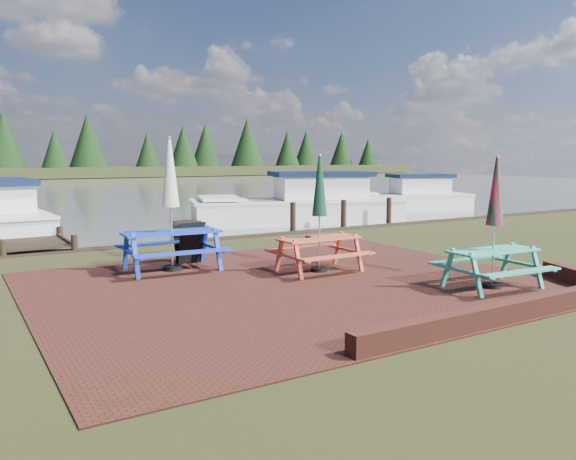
% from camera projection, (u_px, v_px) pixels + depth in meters
% --- Properties ---
extents(ground, '(120.00, 120.00, 0.00)m').
position_uv_depth(ground, '(326.00, 296.00, 9.40)').
color(ground, black).
rests_on(ground, ground).
extents(paving, '(9.00, 7.50, 0.02)m').
position_uv_depth(paving, '(295.00, 284.00, 10.25)').
color(paving, '#3B1A13').
rests_on(paving, ground).
extents(brick_wall, '(6.21, 1.79, 0.30)m').
position_uv_depth(brick_wall, '(535.00, 301.00, 8.45)').
color(brick_wall, '#4C1E16').
rests_on(brick_wall, ground).
extents(water, '(120.00, 60.00, 0.02)m').
position_uv_depth(water, '(32.00, 189.00, 40.74)').
color(water, '#47433D').
rests_on(water, ground).
extents(picnic_table_teal, '(1.77, 1.61, 2.31)m').
position_uv_depth(picnic_table_teal, '(494.00, 243.00, 9.81)').
color(picnic_table_teal, teal).
rests_on(picnic_table_teal, ground).
extents(picnic_table_red, '(1.70, 1.52, 2.34)m').
position_uv_depth(picnic_table_red, '(319.00, 232.00, 11.24)').
color(picnic_table_red, '#C54A32').
rests_on(picnic_table_red, ground).
extents(picnic_table_blue, '(2.01, 1.80, 2.69)m').
position_uv_depth(picnic_table_blue, '(171.00, 225.00, 11.34)').
color(picnic_table_blue, '#1733B1').
rests_on(picnic_table_blue, ground).
extents(chalkboard, '(0.58, 0.55, 0.92)m').
position_uv_depth(chalkboard, '(189.00, 242.00, 12.21)').
color(chalkboard, black).
rests_on(chalkboard, ground).
extents(jetty, '(1.76, 9.08, 1.00)m').
position_uv_depth(jetty, '(19.00, 230.00, 17.13)').
color(jetty, black).
rests_on(jetty, ground).
extents(boat_near, '(8.41, 5.01, 2.15)m').
position_uv_depth(boat_near, '(301.00, 206.00, 21.43)').
color(boat_near, silver).
rests_on(boat_near, ground).
extents(boat_far, '(6.40, 3.86, 1.89)m').
position_uv_depth(boat_far, '(408.00, 199.00, 26.31)').
color(boat_far, silver).
rests_on(boat_far, ground).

